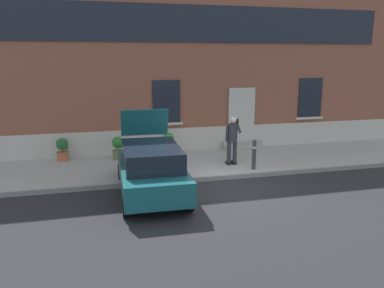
{
  "coord_description": "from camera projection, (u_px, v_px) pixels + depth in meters",
  "views": [
    {
      "loc": [
        -3.56,
        -10.41,
        3.9
      ],
      "look_at": [
        -0.54,
        1.6,
        1.1
      ],
      "focal_mm": 35.7,
      "sensor_mm": 36.0,
      "label": 1
    }
  ],
  "objects": [
    {
      "name": "planter_olive",
      "position": [
        118.0,
        147.0,
        14.39
      ],
      "size": [
        0.44,
        0.44,
        0.86
      ],
      "color": "#606B38",
      "rests_on": "sidewalk"
    },
    {
      "name": "curb_edge",
      "position": [
        213.0,
        178.0,
        12.42
      ],
      "size": [
        24.0,
        0.12,
        0.15
      ],
      "primitive_type": "cube",
      "color": "gray",
      "rests_on": "ground"
    },
    {
      "name": "hatchback_car_teal",
      "position": [
        151.0,
        169.0,
        10.92
      ],
      "size": [
        1.87,
        4.1,
        2.34
      ],
      "color": "#165156",
      "rests_on": "ground"
    },
    {
      "name": "entrance_stoop",
      "position": [
        242.0,
        145.0,
        16.15
      ],
      "size": [
        1.67,
        0.64,
        0.32
      ],
      "color": "#9E998E",
      "rests_on": "sidewalk"
    },
    {
      "name": "bollard_near_person",
      "position": [
        254.0,
        153.0,
        13.05
      ],
      "size": [
        0.15,
        0.15,
        1.04
      ],
      "color": "#333338",
      "rests_on": "sidewalk"
    },
    {
      "name": "sidewalk",
      "position": [
        198.0,
        163.0,
        14.18
      ],
      "size": [
        24.0,
        3.6,
        0.15
      ],
      "primitive_type": "cube",
      "color": "#99968E",
      "rests_on": "ground"
    },
    {
      "name": "ground_plane",
      "position": [
        222.0,
        190.0,
        11.55
      ],
      "size": [
        80.0,
        80.0,
        0.0
      ],
      "primitive_type": "plane",
      "color": "#232326"
    },
    {
      "name": "building_facade",
      "position": [
        183.0,
        62.0,
        15.73
      ],
      "size": [
        24.0,
        1.52,
        7.5
      ],
      "color": "brown",
      "rests_on": "ground"
    },
    {
      "name": "planter_terracotta",
      "position": [
        63.0,
        149.0,
        14.14
      ],
      "size": [
        0.44,
        0.44,
        0.86
      ],
      "color": "#B25B38",
      "rests_on": "sidewalk"
    },
    {
      "name": "person_on_phone",
      "position": [
        232.0,
        137.0,
        13.5
      ],
      "size": [
        0.51,
        0.47,
        1.75
      ],
      "rotation": [
        0.0,
        0.0,
        0.29
      ],
      "color": "#2D2D33",
      "rests_on": "sidewalk"
    },
    {
      "name": "planter_cream",
      "position": [
        169.0,
        143.0,
        15.19
      ],
      "size": [
        0.44,
        0.44,
        0.86
      ],
      "color": "beige",
      "rests_on": "sidewalk"
    },
    {
      "name": "bollard_far_left",
      "position": [
        127.0,
        161.0,
        12.03
      ],
      "size": [
        0.15,
        0.15,
        1.04
      ],
      "color": "#333338",
      "rests_on": "sidewalk"
    }
  ]
}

